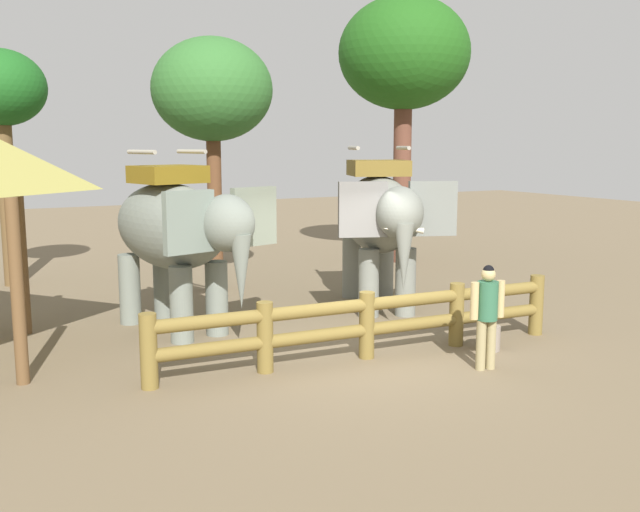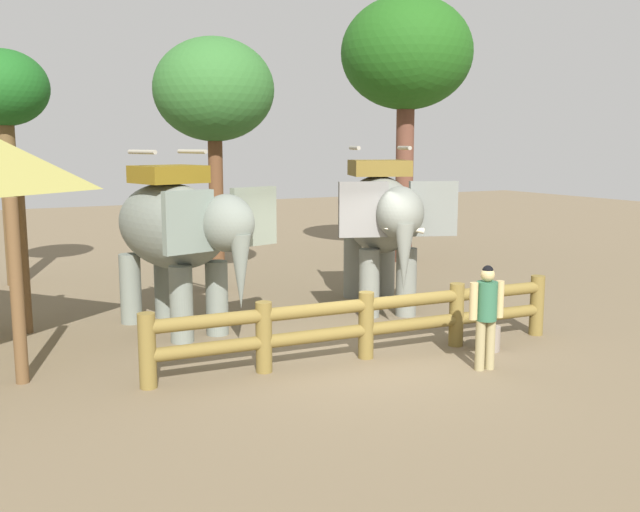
% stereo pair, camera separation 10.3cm
% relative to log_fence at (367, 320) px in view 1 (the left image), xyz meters
% --- Properties ---
extents(ground_plane, '(60.00, 60.00, 0.00)m').
position_rel_log_fence_xyz_m(ground_plane, '(0.00, 0.12, -0.61)').
color(ground_plane, '#726147').
extents(log_fence, '(6.97, 0.64, 1.05)m').
position_rel_log_fence_xyz_m(log_fence, '(0.00, 0.00, 0.00)').
color(log_fence, brown).
rests_on(log_fence, ground).
extents(elephant_near_left, '(2.47, 3.84, 3.21)m').
position_rel_log_fence_xyz_m(elephant_near_left, '(-2.09, 2.93, 1.20)').
color(elephant_near_left, slate).
rests_on(elephant_near_left, ground).
extents(elephant_center, '(2.74, 3.90, 3.27)m').
position_rel_log_fence_xyz_m(elephant_center, '(2.02, 2.76, 1.23)').
color(elephant_center, gray).
rests_on(elephant_center, ground).
extents(tourist_woman_in_black, '(0.55, 0.35, 1.57)m').
position_rel_log_fence_xyz_m(tourist_woman_in_black, '(1.26, -1.32, 0.30)').
color(tourist_woman_in_black, '#9D8F61').
rests_on(tourist_woman_in_black, ground).
extents(tree_far_left, '(3.58, 3.58, 7.27)m').
position_rel_log_fence_xyz_m(tree_far_left, '(5.73, 7.40, 5.04)').
color(tree_far_left, brown).
rests_on(tree_far_left, ground).
extents(tree_back_center, '(2.66, 2.66, 5.62)m').
position_rel_log_fence_xyz_m(tree_back_center, '(-0.25, 6.08, 3.82)').
color(tree_back_center, brown).
rests_on(tree_back_center, ground).
extents(tree_far_right, '(2.04, 2.04, 5.45)m').
position_rel_log_fence_xyz_m(tree_far_right, '(-4.31, 8.90, 3.78)').
color(tree_far_right, brown).
rests_on(tree_far_right, ground).
extents(feed_bucket, '(0.37, 0.37, 0.40)m').
position_rel_log_fence_xyz_m(feed_bucket, '(1.98, -0.56, -0.40)').
color(feed_bucket, gray).
rests_on(feed_bucket, ground).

